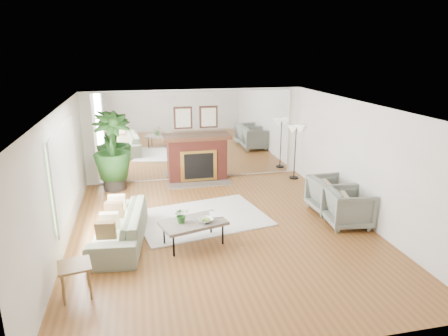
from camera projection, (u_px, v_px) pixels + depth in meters
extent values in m
plane|color=brown|center=(223.00, 230.00, 8.13)|extent=(7.00, 7.00, 0.00)
cube|color=white|center=(60.00, 182.00, 7.15)|extent=(0.02, 7.00, 2.50)
cube|color=white|center=(361.00, 163.00, 8.39)|extent=(0.02, 7.00, 2.50)
cube|color=white|center=(196.00, 135.00, 11.03)|extent=(6.00, 0.02, 2.50)
cube|color=silver|center=(196.00, 135.00, 11.01)|extent=(5.40, 0.04, 2.40)
cube|color=#B2E09E|center=(65.00, 170.00, 7.51)|extent=(0.04, 2.40, 1.50)
cube|color=maroon|center=(198.00, 160.00, 11.02)|extent=(1.60, 0.40, 1.20)
cube|color=gold|center=(199.00, 166.00, 10.86)|extent=(1.00, 0.04, 0.85)
cube|color=black|center=(199.00, 166.00, 10.84)|extent=(0.80, 0.04, 0.70)
cube|color=#6A5E54|center=(200.00, 184.00, 10.87)|extent=(1.70, 0.55, 0.03)
cube|color=#4A2B17|center=(197.00, 138.00, 10.83)|extent=(1.85, 0.46, 0.10)
cube|color=black|center=(183.00, 118.00, 10.76)|extent=(0.50, 0.04, 0.60)
cube|color=black|center=(209.00, 117.00, 10.91)|extent=(0.50, 0.04, 0.60)
cube|color=white|center=(202.00, 218.00, 8.68)|extent=(3.01, 2.40, 0.03)
cube|color=#6A5E54|center=(193.00, 223.00, 7.42)|extent=(1.32, 0.98, 0.06)
cylinder|color=black|center=(174.00, 246.00, 7.05)|extent=(0.04, 0.04, 0.41)
cylinder|color=black|center=(223.00, 234.00, 7.50)|extent=(0.04, 0.04, 0.41)
cylinder|color=black|center=(164.00, 235.00, 7.47)|extent=(0.04, 0.04, 0.41)
cylinder|color=black|center=(211.00, 224.00, 7.91)|extent=(0.04, 0.04, 0.41)
imported|color=gray|center=(119.00, 226.00, 7.54)|extent=(1.11, 2.29, 0.64)
imported|color=slate|center=(330.00, 194.00, 9.02)|extent=(0.90, 0.87, 0.79)
imported|color=slate|center=(349.00, 207.00, 8.25)|extent=(0.96, 0.94, 0.79)
cube|color=brown|center=(74.00, 266.00, 5.83)|extent=(0.54, 0.54, 0.04)
cylinder|color=brown|center=(63.00, 291.00, 5.68)|extent=(0.04, 0.04, 0.50)
cylinder|color=brown|center=(90.00, 285.00, 5.82)|extent=(0.04, 0.04, 0.50)
cylinder|color=brown|center=(62.00, 278.00, 6.00)|extent=(0.04, 0.04, 0.50)
cylinder|color=brown|center=(88.00, 272.00, 6.14)|extent=(0.04, 0.04, 0.50)
cylinder|color=black|center=(115.00, 181.00, 10.46)|extent=(0.58, 0.58, 0.41)
imported|color=#295920|center=(112.00, 147.00, 10.19)|extent=(1.21, 1.21, 1.71)
cylinder|color=black|center=(294.00, 177.00, 11.37)|extent=(0.26, 0.26, 0.04)
cylinder|color=black|center=(295.00, 153.00, 11.17)|extent=(0.03, 0.03, 1.46)
cone|color=beige|center=(293.00, 129.00, 10.95)|extent=(0.27, 0.27, 0.20)
cone|color=beige|center=(300.00, 129.00, 10.99)|extent=(0.27, 0.27, 0.20)
imported|color=#295920|center=(181.00, 215.00, 7.32)|extent=(0.30, 0.27, 0.30)
imported|color=brown|center=(206.00, 220.00, 7.38)|extent=(0.34, 0.34, 0.07)
imported|color=brown|center=(210.00, 215.00, 7.67)|extent=(0.24, 0.31, 0.02)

